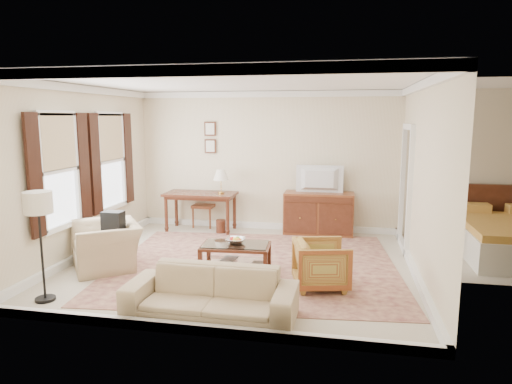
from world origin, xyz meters
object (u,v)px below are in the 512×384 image
(sideboard, at_px, (319,213))
(sofa, at_px, (211,286))
(tv, at_px, (320,171))
(coffee_table, at_px, (236,250))
(striped_armchair, at_px, (321,262))
(writing_desk, at_px, (201,198))
(club_armchair, at_px, (106,238))

(sideboard, bearing_deg, sofa, -103.54)
(tv, distance_m, coffee_table, 2.94)
(coffee_table, distance_m, striped_armchair, 1.40)
(tv, distance_m, sofa, 4.42)
(sofa, bearing_deg, sideboard, 77.23)
(writing_desk, xyz_separation_m, sofa, (1.43, -4.06, -0.30))
(sideboard, distance_m, coffee_table, 2.79)
(sideboard, xyz_separation_m, tv, (0.00, -0.02, 0.88))
(sideboard, xyz_separation_m, sofa, (-1.02, -4.23, -0.03))
(writing_desk, height_order, club_armchair, club_armchair)
(tv, xyz_separation_m, club_armchair, (-3.17, -2.75, -0.83))
(striped_armchair, bearing_deg, coffee_table, 58.49)
(sideboard, height_order, sofa, sideboard)
(sideboard, relative_size, club_armchair, 1.26)
(sideboard, distance_m, sofa, 4.35)
(coffee_table, relative_size, club_armchair, 0.98)
(sideboard, relative_size, coffee_table, 1.29)
(writing_desk, height_order, sideboard, sideboard)
(striped_armchair, relative_size, sofa, 0.37)
(writing_desk, bearing_deg, sideboard, 3.97)
(striped_armchair, bearing_deg, tv, -9.25)
(tv, bearing_deg, coffee_table, 66.21)
(tv, relative_size, club_armchair, 0.82)
(writing_desk, relative_size, club_armchair, 1.33)
(tv, xyz_separation_m, coffee_table, (-1.12, -2.54, -0.97))
(club_armchair, xyz_separation_m, sofa, (2.15, -1.46, -0.09))
(tv, bearing_deg, writing_desk, 3.50)
(writing_desk, relative_size, sofa, 0.73)
(writing_desk, height_order, coffee_table, writing_desk)
(sideboard, xyz_separation_m, coffee_table, (-1.12, -2.56, -0.09))
(sofa, bearing_deg, striped_armchair, 45.73)
(sideboard, bearing_deg, coffee_table, -113.62)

